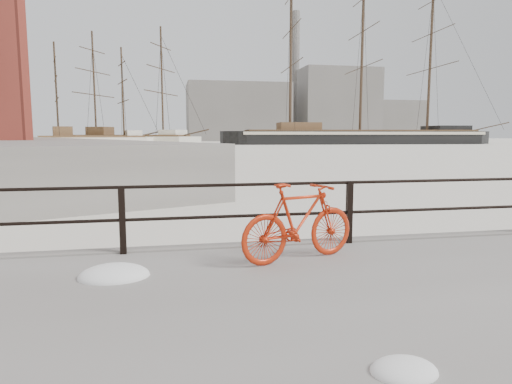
{
  "coord_description": "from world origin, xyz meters",
  "views": [
    {
      "loc": [
        -2.85,
        -6.91,
        2.09
      ],
      "look_at": [
        -1.2,
        1.5,
        1.0
      ],
      "focal_mm": 32.0,
      "sensor_mm": 36.0,
      "label": 1
    }
  ],
  "objects_px": {
    "schooner_left": "(93,147)",
    "schooner_mid": "(129,145)",
    "barque_black": "(360,144)",
    "bicycle": "(299,222)"
  },
  "relations": [
    {
      "from": "schooner_left",
      "to": "schooner_mid",
      "type": "bearing_deg",
      "value": 38.72
    },
    {
      "from": "barque_black",
      "to": "schooner_mid",
      "type": "relative_size",
      "value": 2.17
    },
    {
      "from": "schooner_mid",
      "to": "schooner_left",
      "type": "bearing_deg",
      "value": -100.01
    },
    {
      "from": "bicycle",
      "to": "schooner_left",
      "type": "bearing_deg",
      "value": 81.98
    },
    {
      "from": "barque_black",
      "to": "schooner_mid",
      "type": "xyz_separation_m",
      "value": [
        -47.75,
        -3.72,
        0.0
      ]
    },
    {
      "from": "barque_black",
      "to": "schooner_left",
      "type": "height_order",
      "value": "barque_black"
    },
    {
      "from": "schooner_mid",
      "to": "schooner_left",
      "type": "relative_size",
      "value": 1.34
    },
    {
      "from": "schooner_left",
      "to": "bicycle",
      "type": "bearing_deg",
      "value": -94.34
    },
    {
      "from": "bicycle",
      "to": "schooner_mid",
      "type": "bearing_deg",
      "value": 77.38
    },
    {
      "from": "barque_black",
      "to": "schooner_left",
      "type": "distance_m",
      "value": 54.34
    }
  ]
}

